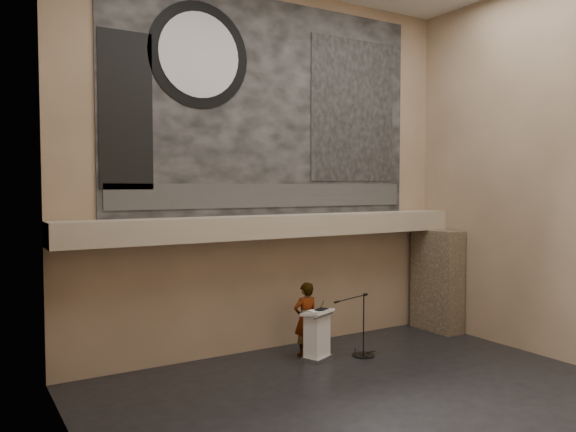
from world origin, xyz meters
TOP-DOWN VIEW (x-y plane):
  - floor at (0.00, 0.00)m, footprint 10.00×10.00m
  - wall_back at (0.00, 4.00)m, footprint 10.00×0.02m
  - wall_left at (-5.00, 0.00)m, footprint 0.02×8.00m
  - wall_right at (5.00, 0.00)m, footprint 0.02×8.00m
  - soffit at (0.00, 3.60)m, footprint 10.00×0.80m
  - sprinkler_left at (-1.60, 3.55)m, footprint 0.04×0.04m
  - sprinkler_right at (1.90, 3.55)m, footprint 0.04×0.04m
  - banner at (0.00, 3.97)m, footprint 8.00×0.05m
  - banner_text_strip at (0.00, 3.93)m, footprint 7.76×0.02m
  - banner_clock_rim at (-1.80, 3.93)m, footprint 2.30×0.02m
  - banner_clock_face at (-1.80, 3.91)m, footprint 1.84×0.02m
  - banner_building_print at (2.40, 3.93)m, footprint 2.60×0.02m
  - banner_brick_print at (-3.40, 3.93)m, footprint 1.10×0.02m
  - stone_pier at (4.65, 3.15)m, footprint 0.60×1.40m
  - lectern at (0.44, 2.67)m, footprint 0.82×0.72m
  - binder at (0.54, 2.64)m, footprint 0.33×0.31m
  - papers at (0.37, 2.67)m, footprint 0.21×0.28m
  - speaker_person at (0.38, 3.05)m, footprint 0.62×0.42m
  - mic_stand at (1.46, 2.33)m, footprint 1.31×0.59m

SIDE VIEW (x-z plane):
  - floor at x=0.00m, z-range 0.00..0.00m
  - mic_stand at x=1.46m, z-range -0.51..0.92m
  - lectern at x=0.44m, z-range -0.01..1.12m
  - speaker_person at x=0.38m, z-range 0.00..1.68m
  - papers at x=0.37m, z-range 1.10..1.10m
  - binder at x=0.54m, z-range 1.10..1.14m
  - stone_pier at x=4.65m, z-range 0.00..2.70m
  - sprinkler_left at x=-1.60m, z-range 2.64..2.70m
  - sprinkler_right at x=1.90m, z-range 2.64..2.70m
  - soffit at x=0.00m, z-range 2.70..3.20m
  - banner_text_strip at x=0.00m, z-range 3.38..3.93m
  - wall_back at x=0.00m, z-range 0.00..8.50m
  - wall_left at x=-5.00m, z-range 0.00..8.50m
  - wall_right at x=5.00m, z-range 0.00..8.50m
  - banner_brick_print at x=-3.40m, z-range 3.80..7.00m
  - banner at x=0.00m, z-range 3.20..8.20m
  - banner_building_print at x=2.40m, z-range 4.00..7.60m
  - banner_clock_rim at x=-1.80m, z-range 5.55..7.85m
  - banner_clock_face at x=-1.80m, z-range 5.78..7.62m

